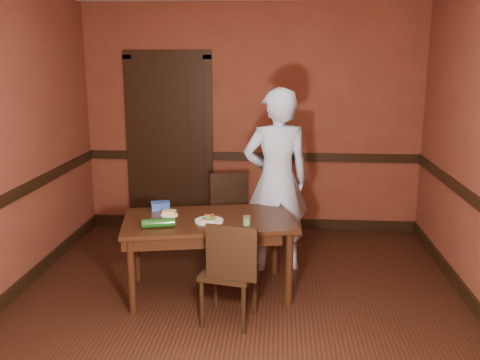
# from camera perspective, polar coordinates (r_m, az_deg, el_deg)

# --- Properties ---
(floor) EXTENTS (4.00, 4.50, 0.01)m
(floor) POSITION_cam_1_polar(r_m,az_deg,el_deg) (4.63, -0.34, -13.78)
(floor) COLOR black
(floor) RESTS_ON ground
(wall_back) EXTENTS (4.00, 0.02, 2.70)m
(wall_back) POSITION_cam_1_polar(r_m,az_deg,el_deg) (6.41, 1.29, 6.51)
(wall_back) COLOR brown
(wall_back) RESTS_ON ground
(wall_front) EXTENTS (4.00, 0.02, 2.70)m
(wall_front) POSITION_cam_1_polar(r_m,az_deg,el_deg) (2.03, -5.61, -8.56)
(wall_front) COLOR brown
(wall_front) RESTS_ON ground
(dado_back) EXTENTS (4.00, 0.03, 0.10)m
(dado_back) POSITION_cam_1_polar(r_m,az_deg,el_deg) (6.46, 1.26, 2.53)
(dado_back) COLOR black
(dado_back) RESTS_ON ground
(baseboard_back) EXTENTS (4.00, 0.03, 0.12)m
(baseboard_back) POSITION_cam_1_polar(r_m,az_deg,el_deg) (6.67, 1.23, -4.58)
(baseboard_back) COLOR black
(baseboard_back) RESTS_ON ground
(baseboard_left) EXTENTS (0.03, 4.50, 0.12)m
(baseboard_left) POSITION_cam_1_polar(r_m,az_deg,el_deg) (5.14, -23.44, -11.32)
(baseboard_left) COLOR black
(baseboard_left) RESTS_ON ground
(baseboard_right) EXTENTS (0.03, 4.50, 0.12)m
(baseboard_right) POSITION_cam_1_polar(r_m,az_deg,el_deg) (4.87, 24.26, -12.78)
(baseboard_right) COLOR black
(baseboard_right) RESTS_ON ground
(door) EXTENTS (1.05, 0.07, 2.20)m
(door) POSITION_cam_1_polar(r_m,az_deg,el_deg) (6.54, -7.54, 4.25)
(door) COLOR black
(door) RESTS_ON ground
(dining_table) EXTENTS (1.62, 1.11, 0.69)m
(dining_table) POSITION_cam_1_polar(r_m,az_deg,el_deg) (4.84, -3.32, -8.04)
(dining_table) COLOR black
(dining_table) RESTS_ON floor
(chair_far) EXTENTS (0.48, 0.48, 0.86)m
(chair_far) POSITION_cam_1_polar(r_m,az_deg,el_deg) (5.67, -1.77, -3.90)
(chair_far) COLOR black
(chair_far) RESTS_ON floor
(chair_near) EXTENTS (0.47, 0.47, 0.86)m
(chair_near) POSITION_cam_1_polar(r_m,az_deg,el_deg) (4.31, -1.19, -9.62)
(chair_near) COLOR black
(chair_near) RESTS_ON floor
(person) EXTENTS (0.74, 0.58, 1.80)m
(person) POSITION_cam_1_polar(r_m,az_deg,el_deg) (5.22, 3.92, -0.06)
(person) COLOR #B2CEEB
(person) RESTS_ON floor
(sandwich_plate) EXTENTS (0.25, 0.25, 0.06)m
(sandwich_plate) POSITION_cam_1_polar(r_m,az_deg,el_deg) (4.63, -3.32, -4.26)
(sandwich_plate) COLOR white
(sandwich_plate) RESTS_ON dining_table
(sauce_jar) EXTENTS (0.07, 0.07, 0.08)m
(sauce_jar) POSITION_cam_1_polar(r_m,az_deg,el_deg) (4.53, 0.72, -4.33)
(sauce_jar) COLOR #51863E
(sauce_jar) RESTS_ON dining_table
(cheese_saucer) EXTENTS (0.16, 0.16, 0.05)m
(cheese_saucer) POSITION_cam_1_polar(r_m,az_deg,el_deg) (4.83, -7.56, -3.56)
(cheese_saucer) COLOR white
(cheese_saucer) RESTS_ON dining_table
(food_tub) EXTENTS (0.20, 0.16, 0.07)m
(food_tub) POSITION_cam_1_polar(r_m,az_deg,el_deg) (5.02, -8.48, -2.74)
(food_tub) COLOR #2D55B4
(food_tub) RESTS_ON dining_table
(wrapped_veg) EXTENTS (0.28, 0.14, 0.08)m
(wrapped_veg) POSITION_cam_1_polar(r_m,az_deg,el_deg) (4.52, -8.72, -4.57)
(wrapped_veg) COLOR #124310
(wrapped_veg) RESTS_ON dining_table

